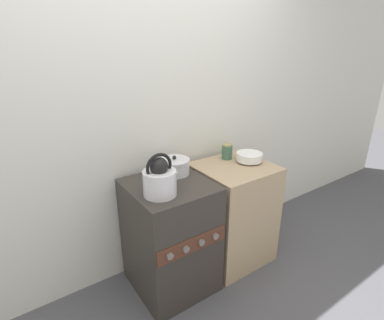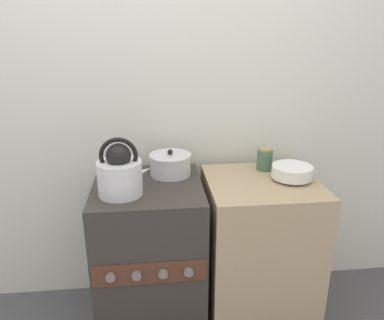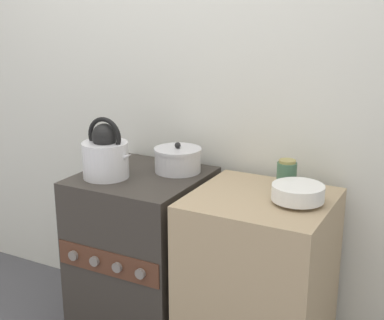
{
  "view_description": "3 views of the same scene",
  "coord_description": "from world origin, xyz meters",
  "px_view_note": "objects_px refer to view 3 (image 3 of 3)",
  "views": [
    {
      "loc": [
        -0.9,
        -1.29,
        1.7
      ],
      "look_at": [
        0.2,
        0.3,
        0.95
      ],
      "focal_mm": 28.0,
      "sensor_mm": 36.0,
      "label": 1
    },
    {
      "loc": [
        0.04,
        -1.44,
        1.56
      ],
      "look_at": [
        0.22,
        0.26,
        0.96
      ],
      "focal_mm": 35.0,
      "sensor_mm": 36.0,
      "label": 2
    },
    {
      "loc": [
        1.28,
        -1.65,
        1.58
      ],
      "look_at": [
        0.25,
        0.3,
        0.93
      ],
      "focal_mm": 50.0,
      "sensor_mm": 36.0,
      "label": 3
    }
  ],
  "objects_px": {
    "kettle": "(106,154)",
    "storage_jar": "(287,174)",
    "enamel_bowl": "(298,193)",
    "stove": "(144,258)",
    "cooking_pot": "(178,160)"
  },
  "relations": [
    {
      "from": "kettle",
      "to": "storage_jar",
      "type": "distance_m",
      "value": 0.79
    },
    {
      "from": "kettle",
      "to": "enamel_bowl",
      "type": "height_order",
      "value": "kettle"
    },
    {
      "from": "stove",
      "to": "storage_jar",
      "type": "bearing_deg",
      "value": 13.0
    },
    {
      "from": "cooking_pot",
      "to": "kettle",
      "type": "bearing_deg",
      "value": -137.12
    },
    {
      "from": "stove",
      "to": "storage_jar",
      "type": "height_order",
      "value": "storage_jar"
    },
    {
      "from": "enamel_bowl",
      "to": "storage_jar",
      "type": "bearing_deg",
      "value": 122.19
    },
    {
      "from": "stove",
      "to": "enamel_bowl",
      "type": "bearing_deg",
      "value": -0.68
    },
    {
      "from": "kettle",
      "to": "cooking_pot",
      "type": "distance_m",
      "value": 0.33
    },
    {
      "from": "kettle",
      "to": "storage_jar",
      "type": "height_order",
      "value": "kettle"
    },
    {
      "from": "enamel_bowl",
      "to": "storage_jar",
      "type": "xyz_separation_m",
      "value": [
        -0.1,
        0.16,
        0.02
      ]
    },
    {
      "from": "cooking_pot",
      "to": "enamel_bowl",
      "type": "distance_m",
      "value": 0.63
    },
    {
      "from": "stove",
      "to": "cooking_pot",
      "type": "relative_size",
      "value": 3.8
    },
    {
      "from": "stove",
      "to": "storage_jar",
      "type": "xyz_separation_m",
      "value": [
        0.63,
        0.15,
        0.47
      ]
    },
    {
      "from": "stove",
      "to": "cooking_pot",
      "type": "height_order",
      "value": "cooking_pot"
    },
    {
      "from": "stove",
      "to": "enamel_bowl",
      "type": "distance_m",
      "value": 0.86
    }
  ]
}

